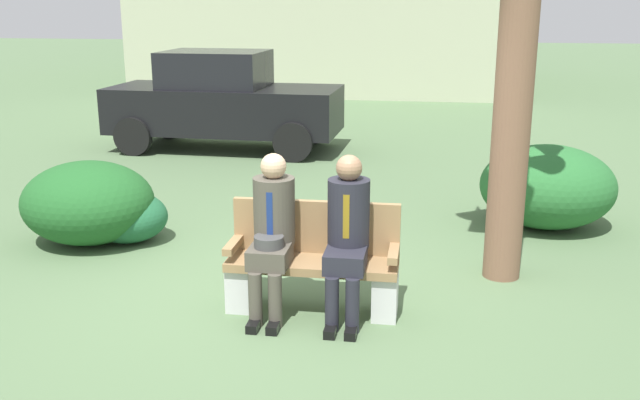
% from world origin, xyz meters
% --- Properties ---
extents(ground_plane, '(80.00, 80.00, 0.00)m').
position_xyz_m(ground_plane, '(0.00, 0.00, 0.00)').
color(ground_plane, '#526C48').
extents(park_bench, '(1.41, 0.44, 0.90)m').
position_xyz_m(park_bench, '(0.37, -0.16, 0.40)').
color(park_bench, '#99754C').
rests_on(park_bench, ground).
extents(seated_man_left, '(0.34, 0.72, 1.33)m').
position_xyz_m(seated_man_left, '(0.05, -0.28, 0.74)').
color(seated_man_left, '#4C473D').
rests_on(seated_man_left, ground).
extents(seated_man_right, '(0.34, 0.72, 1.34)m').
position_xyz_m(seated_man_right, '(0.66, -0.28, 0.75)').
color(seated_man_right, '#23232D').
rests_on(seated_man_right, ground).
extents(shrub_near_bench, '(1.51, 1.38, 0.94)m').
position_xyz_m(shrub_near_bench, '(2.62, 2.48, 0.47)').
color(shrub_near_bench, '#27662F').
rests_on(shrub_near_bench, ground).
extents(shrub_mid_lawn, '(0.87, 0.80, 0.54)m').
position_xyz_m(shrub_mid_lawn, '(-1.89, 1.25, 0.27)').
color(shrub_mid_lawn, '#205B36').
rests_on(shrub_mid_lawn, ground).
extents(shrub_far_lawn, '(1.40, 1.28, 0.88)m').
position_xyz_m(shrub_far_lawn, '(-2.28, 1.17, 0.44)').
color(shrub_far_lawn, '#1F5724').
rests_on(shrub_far_lawn, ground).
extents(parked_car_near, '(3.95, 1.81, 1.68)m').
position_xyz_m(parked_car_near, '(-2.24, 6.19, 0.84)').
color(parked_car_near, black).
rests_on(parked_car_near, ground).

